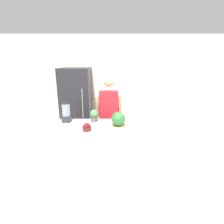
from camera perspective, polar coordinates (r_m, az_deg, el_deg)
The scene contains 11 objects.
ground_plane at distance 3.06m, azimuth 0.04°, elevation -24.38°, with size 14.00×14.00×0.00m, color beige.
wall_back at distance 4.54m, azimuth -0.10°, elevation 7.63°, with size 8.00×0.06×2.60m.
counter_island at distance 3.14m, azimuth 0.00°, elevation -12.84°, with size 1.98×0.84×0.93m.
refrigerator at distance 4.29m, azimuth -11.55°, elevation 1.58°, with size 0.67×0.77×1.84m.
person at distance 3.64m, azimuth -1.26°, elevation -1.25°, with size 0.52×0.27×1.72m.
cutting_board at distance 2.96m, azimuth 1.65°, elevation -4.59°, with size 0.34×0.25×0.01m.
watermelon at distance 2.92m, azimuth 1.85°, elevation -2.28°, with size 0.24×0.24×0.24m.
bowl_cherries at distance 2.80m, azimuth -8.47°, elevation -5.02°, with size 0.14×0.14×0.13m.
bowl_cream at distance 2.75m, azimuth -5.01°, elevation -5.33°, with size 0.13×0.13×0.12m.
blender at distance 3.23m, azimuth -14.95°, elevation -0.23°, with size 0.15×0.15×0.36m.
potted_plant at distance 3.19m, azimuth -6.13°, elevation -1.15°, with size 0.14×0.14×0.22m.
Camera 1 is at (-0.01, -2.31, 2.00)m, focal length 28.00 mm.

